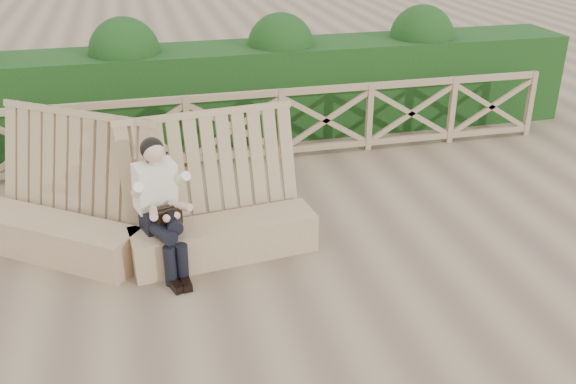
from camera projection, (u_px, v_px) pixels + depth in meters
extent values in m
plane|color=brown|center=(291.00, 284.00, 6.83)|extent=(60.00, 60.00, 0.00)
cube|color=olive|center=(55.00, 237.00, 7.30)|extent=(1.98, 1.63, 0.45)
cube|color=olive|center=(63.00, 183.00, 7.28)|extent=(1.94, 1.59, 1.56)
cube|color=olive|center=(225.00, 239.00, 7.27)|extent=(2.13, 0.75, 0.45)
cube|color=olive|center=(216.00, 183.00, 7.26)|extent=(2.12, 0.69, 1.56)
cube|color=black|center=(160.00, 218.00, 7.00)|extent=(0.46, 0.39, 0.24)
cube|color=beige|center=(155.00, 186.00, 6.88)|extent=(0.51, 0.43, 0.57)
sphere|color=tan|center=(153.00, 152.00, 6.66)|extent=(0.29, 0.29, 0.23)
sphere|color=black|center=(152.00, 149.00, 6.68)|extent=(0.32, 0.32, 0.25)
cylinder|color=black|center=(160.00, 230.00, 6.79)|extent=(0.32, 0.52, 0.16)
cylinder|color=black|center=(174.00, 219.00, 6.86)|extent=(0.32, 0.53, 0.18)
cylinder|color=black|center=(170.00, 266.00, 6.74)|extent=(0.16, 0.16, 0.45)
cylinder|color=black|center=(182.00, 264.00, 6.79)|extent=(0.16, 0.16, 0.45)
cube|color=black|center=(175.00, 285.00, 6.74)|extent=(0.18, 0.28, 0.09)
cube|color=black|center=(186.00, 283.00, 6.78)|extent=(0.18, 0.28, 0.09)
cube|color=black|center=(168.00, 216.00, 6.81)|extent=(0.30, 0.23, 0.18)
cube|color=black|center=(172.00, 217.00, 6.64)|extent=(0.10, 0.11, 0.13)
cube|color=#7F634A|center=(234.00, 96.00, 9.45)|extent=(10.10, 0.07, 0.10)
cube|color=#7F634A|center=(236.00, 154.00, 9.85)|extent=(10.10, 0.07, 0.10)
cube|color=black|center=(222.00, 93.00, 10.63)|extent=(12.00, 1.20, 1.50)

